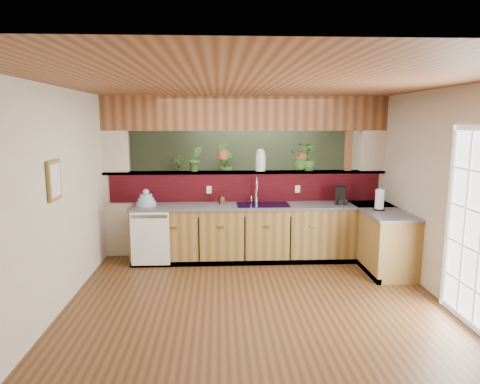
{
  "coord_description": "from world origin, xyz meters",
  "views": [
    {
      "loc": [
        -0.44,
        -5.61,
        2.2
      ],
      "look_at": [
        -0.12,
        0.7,
        1.15
      ],
      "focal_mm": 32.0,
      "sensor_mm": 36.0,
      "label": 1
    }
  ],
  "objects_px": {
    "shelving_console": "(206,203)",
    "soap_dispenser": "(222,198)",
    "faucet": "(256,189)",
    "coffee_maker": "(341,196)",
    "glass_jar": "(261,160)",
    "dish_stack": "(146,201)",
    "paper_towel": "(380,200)"
  },
  "relations": [
    {
      "from": "dish_stack",
      "to": "soap_dispenser",
      "type": "height_order",
      "value": "dish_stack"
    },
    {
      "from": "paper_towel",
      "to": "glass_jar",
      "type": "relative_size",
      "value": 0.92
    },
    {
      "from": "soap_dispenser",
      "to": "coffee_maker",
      "type": "distance_m",
      "value": 1.89
    },
    {
      "from": "faucet",
      "to": "paper_towel",
      "type": "distance_m",
      "value": 1.89
    },
    {
      "from": "coffee_maker",
      "to": "faucet",
      "type": "bearing_deg",
      "value": -168.95
    },
    {
      "from": "coffee_maker",
      "to": "glass_jar",
      "type": "xyz_separation_m",
      "value": [
        -1.24,
        0.39,
        0.54
      ]
    },
    {
      "from": "glass_jar",
      "to": "faucet",
      "type": "bearing_deg",
      "value": -112.63
    },
    {
      "from": "dish_stack",
      "to": "paper_towel",
      "type": "xyz_separation_m",
      "value": [
        3.5,
        -0.5,
        0.07
      ]
    },
    {
      "from": "dish_stack",
      "to": "shelving_console",
      "type": "distance_m",
      "value": 2.49
    },
    {
      "from": "faucet",
      "to": "soap_dispenser",
      "type": "xyz_separation_m",
      "value": [
        -0.55,
        -0.06,
        -0.14
      ]
    },
    {
      "from": "glass_jar",
      "to": "paper_towel",
      "type": "bearing_deg",
      "value": -27.79
    },
    {
      "from": "faucet",
      "to": "dish_stack",
      "type": "height_order",
      "value": "faucet"
    },
    {
      "from": "faucet",
      "to": "coffee_maker",
      "type": "bearing_deg",
      "value": -7.58
    },
    {
      "from": "shelving_console",
      "to": "soap_dispenser",
      "type": "bearing_deg",
      "value": -79.99
    },
    {
      "from": "coffee_maker",
      "to": "soap_dispenser",
      "type": "bearing_deg",
      "value": -164.82
    },
    {
      "from": "paper_towel",
      "to": "shelving_console",
      "type": "distance_m",
      "value": 3.87
    },
    {
      "from": "dish_stack",
      "to": "coffee_maker",
      "type": "height_order",
      "value": "coffee_maker"
    },
    {
      "from": "shelving_console",
      "to": "glass_jar",
      "type": "bearing_deg",
      "value": -61.42
    },
    {
      "from": "soap_dispenser",
      "to": "shelving_console",
      "type": "xyz_separation_m",
      "value": [
        -0.31,
        2.18,
        -0.49
      ]
    },
    {
      "from": "soap_dispenser",
      "to": "coffee_maker",
      "type": "xyz_separation_m",
      "value": [
        1.89,
        -0.11,
        0.05
      ]
    },
    {
      "from": "soap_dispenser",
      "to": "shelving_console",
      "type": "distance_m",
      "value": 2.25
    },
    {
      "from": "faucet",
      "to": "coffee_maker",
      "type": "relative_size",
      "value": 1.46
    },
    {
      "from": "soap_dispenser",
      "to": "coffee_maker",
      "type": "bearing_deg",
      "value": -3.45
    },
    {
      "from": "faucet",
      "to": "shelving_console",
      "type": "bearing_deg",
      "value": 112.24
    },
    {
      "from": "faucet",
      "to": "soap_dispenser",
      "type": "relative_size",
      "value": 2.43
    },
    {
      "from": "shelving_console",
      "to": "coffee_maker",
      "type": "bearing_deg",
      "value": -44.3
    },
    {
      "from": "shelving_console",
      "to": "faucet",
      "type": "bearing_deg",
      "value": -65.85
    },
    {
      "from": "dish_stack",
      "to": "paper_towel",
      "type": "height_order",
      "value": "paper_towel"
    },
    {
      "from": "dish_stack",
      "to": "shelving_console",
      "type": "height_order",
      "value": "dish_stack"
    },
    {
      "from": "soap_dispenser",
      "to": "shelving_console",
      "type": "height_order",
      "value": "soap_dispenser"
    },
    {
      "from": "dish_stack",
      "to": "glass_jar",
      "type": "relative_size",
      "value": 0.83
    },
    {
      "from": "faucet",
      "to": "soap_dispenser",
      "type": "distance_m",
      "value": 0.58
    }
  ]
}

